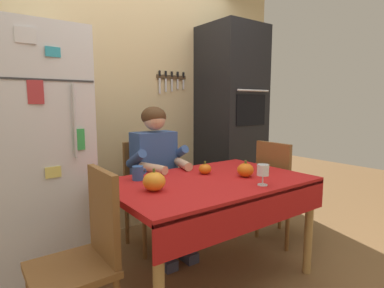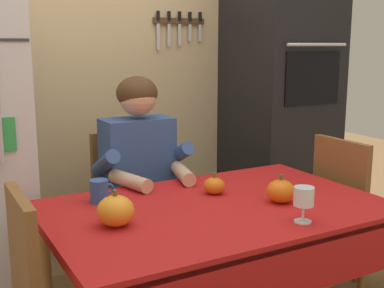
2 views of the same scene
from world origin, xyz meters
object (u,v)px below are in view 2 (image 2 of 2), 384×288
(pumpkin_large, at_px, (214,186))
(seated_person, at_px, (143,177))
(wine_glass, at_px, (304,198))
(pumpkin_medium, at_px, (281,191))
(dining_table, at_px, (219,226))
(wall_oven, at_px, (280,98))
(chair_behind_person, at_px, (130,208))
(chair_right_side, at_px, (352,216))
(pumpkin_small, at_px, (116,211))
(coffee_mug, at_px, (100,191))

(pumpkin_large, bearing_deg, seated_person, 109.78)
(wine_glass, height_order, pumpkin_medium, wine_glass)
(dining_table, relative_size, pumpkin_large, 14.23)
(pumpkin_medium, bearing_deg, dining_table, 163.70)
(wall_oven, height_order, dining_table, wall_oven)
(pumpkin_large, xyz_separation_m, pumpkin_medium, (0.18, -0.24, 0.01))
(wine_glass, bearing_deg, chair_behind_person, 103.27)
(dining_table, xyz_separation_m, seated_person, (-0.08, 0.60, 0.08))
(chair_behind_person, height_order, chair_right_side, same)
(seated_person, distance_m, chair_right_side, 1.12)
(wall_oven, relative_size, pumpkin_small, 15.06)
(dining_table, xyz_separation_m, pumpkin_medium, (0.26, -0.08, 0.13))
(wall_oven, bearing_deg, chair_right_side, -100.42)
(chair_behind_person, xyz_separation_m, chair_right_side, (0.98, -0.68, 0.00))
(wine_glass, bearing_deg, pumpkin_large, 102.17)
(wall_oven, distance_m, dining_table, 1.45)
(seated_person, distance_m, pumpkin_large, 0.47)
(wall_oven, relative_size, seated_person, 1.69)
(pumpkin_small, bearing_deg, seated_person, 58.27)
(pumpkin_medium, bearing_deg, seated_person, 116.51)
(chair_behind_person, bearing_deg, wall_oven, 6.57)
(chair_behind_person, bearing_deg, coffee_mug, -124.10)
(chair_behind_person, relative_size, chair_right_side, 1.00)
(dining_table, relative_size, chair_behind_person, 1.51)
(chair_behind_person, height_order, pumpkin_small, chair_behind_person)
(wall_oven, distance_m, pumpkin_medium, 1.30)
(chair_behind_person, relative_size, pumpkin_medium, 7.64)
(wall_oven, bearing_deg, coffee_mug, -156.95)
(coffee_mug, height_order, pumpkin_medium, pumpkin_medium)
(wall_oven, bearing_deg, dining_table, -138.69)
(chair_right_side, height_order, pumpkin_large, chair_right_side)
(chair_behind_person, xyz_separation_m, pumpkin_large, (0.16, -0.63, 0.27))
(wine_glass, distance_m, pumpkin_large, 0.49)
(dining_table, relative_size, wine_glass, 10.13)
(wine_glass, bearing_deg, seated_person, 105.90)
(seated_person, bearing_deg, pumpkin_medium, -63.49)
(wine_glass, bearing_deg, wall_oven, 54.71)
(pumpkin_large, distance_m, pumpkin_small, 0.56)
(seated_person, bearing_deg, coffee_mug, -137.68)
(wall_oven, xyz_separation_m, wine_glass, (-0.87, -1.23, -0.21))
(coffee_mug, bearing_deg, chair_behind_person, 55.90)
(wine_glass, bearing_deg, dining_table, 120.27)
(wall_oven, height_order, pumpkin_medium, wall_oven)
(seated_person, bearing_deg, pumpkin_large, -70.22)
(wall_oven, distance_m, coffee_mug, 1.61)
(pumpkin_small, bearing_deg, wall_oven, 31.52)
(wall_oven, distance_m, chair_behind_person, 1.26)
(chair_behind_person, relative_size, pumpkin_small, 6.67)
(chair_behind_person, relative_size, wine_glass, 6.73)
(chair_right_side, bearing_deg, wall_oven, 79.58)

